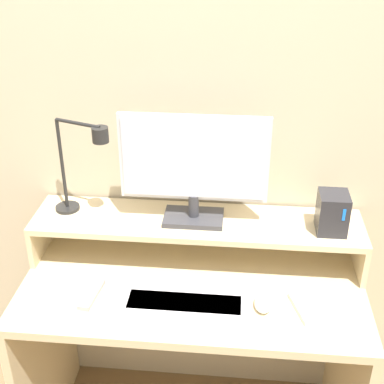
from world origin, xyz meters
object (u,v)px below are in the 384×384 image
Objects in this scene: mouse at (263,303)px; remote_secondary at (302,308)px; router_dock at (332,213)px; keyboard at (184,304)px; monitor at (194,166)px; remote_control at (92,294)px; desk_lamp at (82,161)px.

remote_secondary is at bearing -1.51° from mouse.
router_dock reaches higher than mouse.
keyboard is at bearing -175.36° from mouse.
monitor is 1.27× the size of keyboard.
mouse is 0.55m from remote_control.
router_dock is (0.46, -0.02, -0.14)m from monitor.
remote_control is 1.00× the size of remote_secondary.
desk_lamp is 0.58m from keyboard.
keyboard is at bearing -152.24° from router_dock.
mouse is at bearing 0.10° from remote_control.
keyboard is (-0.47, -0.25, -0.22)m from router_dock.
mouse is 0.62× the size of remote_control.
mouse is at bearing -45.59° from monitor.
mouse is 0.12m from remote_secondary.
keyboard reaches higher than remote_control.
desk_lamp is at bearing 144.04° from keyboard.
router_dock is 0.91× the size of remote_secondary.
monitor is 0.48m from router_dock.
desk_lamp is (-0.38, -0.00, -0.00)m from monitor.
keyboard is 0.37m from remote_secondary.
router_dock reaches higher than keyboard.
desk_lamp reaches higher than remote_control.
remote_secondary is (-0.10, -0.23, -0.22)m from router_dock.
remote_secondary is (0.37, -0.25, -0.36)m from monitor.
remote_secondary is at bearing 2.61° from keyboard.
keyboard is 2.58× the size of remote_secondary.
desk_lamp is 3.73× the size of mouse.
keyboard is at bearing -90.92° from monitor.
remote_control is (-0.31, -0.25, -0.36)m from monitor.
keyboard is at bearing -35.96° from desk_lamp.
monitor is 3.27× the size of remote_secondary.
monitor is 0.50m from mouse.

